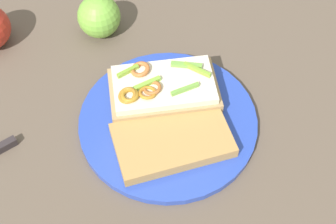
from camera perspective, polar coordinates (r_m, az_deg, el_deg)
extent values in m
plane|color=brown|center=(0.77, 0.00, -1.40)|extent=(2.00, 2.00, 0.00)
cylinder|color=blue|center=(0.77, 0.00, -1.14)|extent=(0.28, 0.28, 0.01)
cube|color=tan|center=(0.78, -0.49, 2.36)|extent=(0.19, 0.19, 0.03)
cube|color=#F3E4C7|center=(0.76, -0.50, 3.22)|extent=(0.18, 0.17, 0.01)
torus|color=#B58126|center=(0.74, -4.50, 1.96)|extent=(0.04, 0.04, 0.01)
torus|color=#B46731|center=(0.75, -1.86, 2.83)|extent=(0.04, 0.04, 0.01)
torus|color=#C56C36|center=(0.77, -3.28, 5.01)|extent=(0.03, 0.03, 0.02)
torus|color=#C68127|center=(0.74, -2.47, 2.21)|extent=(0.03, 0.03, 0.01)
torus|color=#AC7425|center=(0.74, -4.77, 1.95)|extent=(0.03, 0.03, 0.02)
cube|color=#76AD46|center=(0.78, 2.17, 5.50)|extent=(0.05, 0.03, 0.01)
cube|color=#82AB35|center=(0.77, -4.72, 4.79)|extent=(0.02, 0.04, 0.01)
cube|color=#86B236|center=(0.77, 3.15, 5.11)|extent=(0.05, 0.01, 0.01)
cube|color=#87BB3D|center=(0.75, -2.45, 3.37)|extent=(0.03, 0.04, 0.01)
cube|color=#73A942|center=(0.74, 2.00, 2.69)|extent=(0.03, 0.04, 0.01)
cube|color=tan|center=(0.73, 0.52, -3.32)|extent=(0.19, 0.20, 0.02)
sphere|color=#7CBD40|center=(0.88, -8.09, 11.02)|extent=(0.10, 0.10, 0.08)
cube|color=#30282A|center=(0.78, -18.87, -3.93)|extent=(0.03, 0.05, 0.01)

